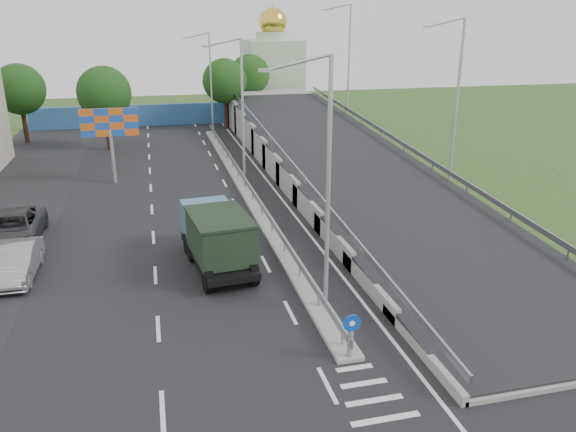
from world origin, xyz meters
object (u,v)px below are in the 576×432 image
object	(u,v)px
church	(273,70)
dump_truck	(216,235)
lamp_post_far	(209,77)
parked_car_c	(12,229)
parked_car_b	(17,262)
billboard	(110,127)
lamp_post_mid	(240,103)
lamp_post_near	(324,174)
sign_bollard	(351,335)

from	to	relation	value
church	dump_truck	size ratio (longest dim) A/B	2.03
lamp_post_far	church	xyz separation A→B (m)	(9.89, 14.00, -0.50)
lamp_post_far	church	world-z (taller)	church
lamp_post_far	parked_car_c	xyz separation A→B (m)	(-13.87, -29.03, -4.96)
parked_car_c	parked_car_b	bearing A→B (deg)	-77.37
lamp_post_far	billboard	xyz separation A→B (m)	(-9.11, -18.00, -1.62)
lamp_post_mid	billboard	distance (m)	9.47
church	lamp_post_far	bearing A→B (deg)	-125.24
lamp_post_near	sign_bollard	bearing A→B (deg)	-91.64
billboard	parked_car_c	distance (m)	12.47
lamp_post_mid	church	bearing A→B (deg)	73.78
sign_bollard	lamp_post_far	world-z (taller)	lamp_post_far
sign_bollard	lamp_post_far	xyz separation A→B (m)	(0.11, 43.83, 4.77)
sign_bollard	dump_truck	world-z (taller)	dump_truck
church	billboard	distance (m)	37.23
dump_truck	parked_car_b	xyz separation A→B (m)	(-9.19, 0.98, -0.82)
billboard	parked_car_c	bearing A→B (deg)	-113.36
lamp_post_mid	dump_truck	distance (m)	15.63
lamp_post_far	parked_car_c	world-z (taller)	lamp_post_far
lamp_post_mid	lamp_post_far	xyz separation A→B (m)	(0.00, 20.00, 0.00)
billboard	parked_car_b	distance (m)	16.42
parked_car_b	church	bearing A→B (deg)	65.19
sign_bollard	parked_car_b	size ratio (longest dim) A/B	0.35
lamp_post_near	billboard	world-z (taller)	lamp_post_near
church	parked_car_b	distance (m)	52.95
dump_truck	parked_car_c	xyz separation A→B (m)	(-10.25, 5.58, -0.76)
sign_bollard	parked_car_b	world-z (taller)	sign_bollard
lamp_post_near	parked_car_b	bearing A→B (deg)	153.55
lamp_post_far	parked_car_c	size ratio (longest dim) A/B	1.66
lamp_post_near	lamp_post_mid	distance (m)	20.00
church	parked_car_b	world-z (taller)	church
billboard	parked_car_b	bearing A→B (deg)	-103.32
lamp_post_far	church	size ratio (longest dim) A/B	0.73
parked_car_c	church	bearing A→B (deg)	60.69
sign_bollard	billboard	size ratio (longest dim) A/B	0.30
lamp_post_near	church	world-z (taller)	church
lamp_post_mid	lamp_post_near	bearing A→B (deg)	-90.00
lamp_post_mid	parked_car_c	world-z (taller)	lamp_post_mid
sign_bollard	lamp_post_near	distance (m)	6.12
billboard	dump_truck	bearing A→B (deg)	-71.72
lamp_post_near	parked_car_c	distance (m)	18.37
sign_bollard	parked_car_b	xyz separation A→B (m)	(-12.70, 10.20, -0.25)
dump_truck	parked_car_c	size ratio (longest dim) A/B	1.12
lamp_post_near	parked_car_b	world-z (taller)	lamp_post_near
sign_bollard	parked_car_c	xyz separation A→B (m)	(-13.76, 14.79, -0.19)
dump_truck	lamp_post_near	bearing A→B (deg)	-62.41
lamp_post_near	lamp_post_mid	world-z (taller)	same
lamp_post_mid	church	size ratio (longest dim) A/B	0.73
lamp_post_near	dump_truck	xyz separation A→B (m)	(-3.62, 5.39, -4.20)
lamp_post_far	sign_bollard	bearing A→B (deg)	-90.14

